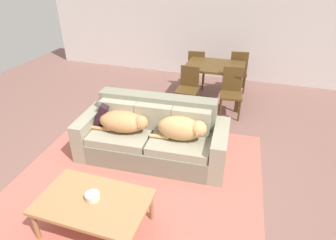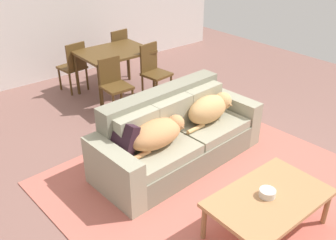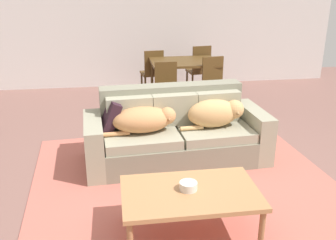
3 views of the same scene
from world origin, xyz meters
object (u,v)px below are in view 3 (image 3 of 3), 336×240
(bowl_on_coffee_table, at_px, (188,186))
(dining_chair_far_right, at_px, (200,68))
(dog_on_left_cushion, at_px, (144,119))
(dog_on_right_cushion, at_px, (216,113))
(throw_pillow_by_left_arm, at_px, (110,116))
(dining_chair_far_left, at_px, (153,71))
(dining_chair_near_right, at_px, (215,83))
(dining_table, at_px, (184,65))
(couch, at_px, (176,133))
(dining_chair_near_left, at_px, (167,86))
(coffee_table, at_px, (190,195))

(bowl_on_coffee_table, distance_m, dining_chair_far_right, 4.41)
(dog_on_left_cushion, height_order, dog_on_right_cushion, dog_on_right_cushion)
(dog_on_right_cushion, height_order, throw_pillow_by_left_arm, throw_pillow_by_left_arm)
(dining_chair_far_left, bearing_deg, dining_chair_near_right, 123.34)
(dining_table, relative_size, dining_chair_near_right, 1.26)
(dog_on_right_cushion, relative_size, bowl_on_coffee_table, 5.11)
(throw_pillow_by_left_arm, height_order, dining_table, throw_pillow_by_left_arm)
(couch, distance_m, dining_chair_far_left, 2.75)
(dining_chair_near_left, bearing_deg, dining_table, 57.72)
(couch, distance_m, coffee_table, 1.49)
(coffee_table, bearing_deg, couch, 85.39)
(couch, bearing_deg, dining_chair_near_right, 57.42)
(couch, distance_m, dog_on_left_cushion, 0.48)
(dining_chair_near_left, bearing_deg, couch, -93.49)
(dining_table, distance_m, dining_chair_near_left, 0.75)
(bowl_on_coffee_table, relative_size, dining_chair_far_right, 0.16)
(dog_on_right_cushion, height_order, coffee_table, dog_on_right_cushion)
(throw_pillow_by_left_arm, distance_m, dining_chair_near_right, 2.40)
(dining_chair_near_left, relative_size, dining_chair_far_left, 0.98)
(coffee_table, bearing_deg, dog_on_left_cushion, 101.32)
(bowl_on_coffee_table, bearing_deg, couch, 84.79)
(throw_pillow_by_left_arm, height_order, dining_chair_far_left, dining_chair_far_left)
(couch, distance_m, dining_chair_far_right, 2.97)
(bowl_on_coffee_table, relative_size, dining_chair_near_right, 0.17)
(couch, bearing_deg, dog_on_right_cushion, -15.72)
(dining_chair_near_right, relative_size, dining_chair_far_right, 0.98)
(couch, relative_size, dining_chair_near_right, 2.42)
(dining_chair_near_right, bearing_deg, dog_on_left_cushion, -133.50)
(bowl_on_coffee_table, distance_m, dining_table, 3.73)
(dog_on_right_cushion, distance_m, dining_chair_near_left, 1.74)
(couch, height_order, dog_on_right_cushion, couch)
(dining_table, height_order, dining_chair_far_right, dining_chair_far_right)
(dog_on_left_cushion, bearing_deg, bowl_on_coffee_table, -82.69)
(coffee_table, relative_size, dining_chair_near_left, 1.34)
(dining_table, bearing_deg, dog_on_right_cushion, -91.05)
(throw_pillow_by_left_arm, xyz_separation_m, coffee_table, (0.66, -1.48, -0.23))
(bowl_on_coffee_table, distance_m, dining_chair_near_right, 3.32)
(dog_on_left_cushion, relative_size, dining_chair_near_right, 0.93)
(dog_on_left_cushion, distance_m, bowl_on_coffee_table, 1.35)
(dining_chair_near_left, bearing_deg, dog_on_left_cushion, -105.50)
(bowl_on_coffee_table, distance_m, dining_chair_near_left, 3.07)
(dining_table, distance_m, dining_chair_near_right, 0.70)
(dog_on_left_cushion, relative_size, throw_pillow_by_left_arm, 2.26)
(couch, bearing_deg, dining_chair_far_right, 68.04)
(dining_table, bearing_deg, dining_chair_far_left, 132.32)
(coffee_table, bearing_deg, dining_chair_far_left, 88.11)
(couch, bearing_deg, coffee_table, -98.24)
(dining_chair_far_left, distance_m, dining_chair_far_right, 0.92)
(dog_on_right_cushion, bearing_deg, dining_chair_far_left, 95.36)
(dog_on_right_cushion, distance_m, bowl_on_coffee_table, 1.50)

